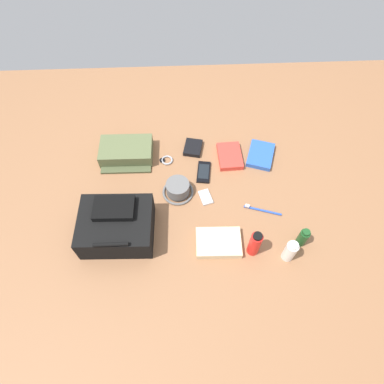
% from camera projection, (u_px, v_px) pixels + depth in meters
% --- Properties ---
extents(ground_plane, '(2.64, 2.02, 0.02)m').
position_uv_depth(ground_plane, '(192.00, 198.00, 1.66)').
color(ground_plane, '#8B5D3D').
rests_on(ground_plane, ground).
extents(backpack, '(0.33, 0.27, 0.16)m').
position_uv_depth(backpack, '(117.00, 225.00, 1.48)').
color(backpack, black).
rests_on(backpack, ground_plane).
extents(toiletry_pouch, '(0.27, 0.21, 0.07)m').
position_uv_depth(toiletry_pouch, '(126.00, 152.00, 1.76)').
color(toiletry_pouch, '#56603D').
rests_on(toiletry_pouch, ground_plane).
extents(bucket_hat, '(0.15, 0.15, 0.07)m').
position_uv_depth(bucket_hat, '(178.00, 189.00, 1.63)').
color(bucket_hat, '#5F5F5F').
rests_on(bucket_hat, ground_plane).
extents(shampoo_bottle, '(0.04, 0.04, 0.11)m').
position_uv_depth(shampoo_bottle, '(303.00, 237.00, 1.47)').
color(shampoo_bottle, '#19471E').
rests_on(shampoo_bottle, ground_plane).
extents(toothpaste_tube, '(0.05, 0.05, 0.13)m').
position_uv_depth(toothpaste_tube, '(290.00, 251.00, 1.43)').
color(toothpaste_tube, white).
rests_on(toothpaste_tube, ground_plane).
extents(sunscreen_spray, '(0.05, 0.05, 0.16)m').
position_uv_depth(sunscreen_spray, '(255.00, 244.00, 1.43)').
color(sunscreen_spray, red).
rests_on(sunscreen_spray, ground_plane).
extents(paperback_novel, '(0.17, 0.20, 0.03)m').
position_uv_depth(paperback_novel, '(260.00, 155.00, 1.77)').
color(paperback_novel, blue).
rests_on(paperback_novel, ground_plane).
extents(travel_guidebook, '(0.13, 0.18, 0.03)m').
position_uv_depth(travel_guidebook, '(230.00, 156.00, 1.77)').
color(travel_guidebook, red).
rests_on(travel_guidebook, ground_plane).
extents(cell_phone, '(0.08, 0.14, 0.01)m').
position_uv_depth(cell_phone, '(204.00, 172.00, 1.72)').
color(cell_phone, black).
rests_on(cell_phone, ground_plane).
extents(media_player, '(0.07, 0.09, 0.01)m').
position_uv_depth(media_player, '(206.00, 197.00, 1.64)').
color(media_player, '#B7B7BC').
rests_on(media_player, ground_plane).
extents(wristwatch, '(0.07, 0.06, 0.01)m').
position_uv_depth(wristwatch, '(166.00, 160.00, 1.76)').
color(wristwatch, '#99999E').
rests_on(wristwatch, ground_plane).
extents(toothbrush, '(0.18, 0.06, 0.02)m').
position_uv_depth(toothbrush, '(260.00, 210.00, 1.60)').
color(toothbrush, blue).
rests_on(toothbrush, ground_plane).
extents(wallet, '(0.11, 0.13, 0.02)m').
position_uv_depth(wallet, '(193.00, 148.00, 1.80)').
color(wallet, black).
rests_on(wallet, ground_plane).
extents(folded_towel, '(0.20, 0.15, 0.04)m').
position_uv_depth(folded_towel, '(219.00, 243.00, 1.50)').
color(folded_towel, beige).
rests_on(folded_towel, ground_plane).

